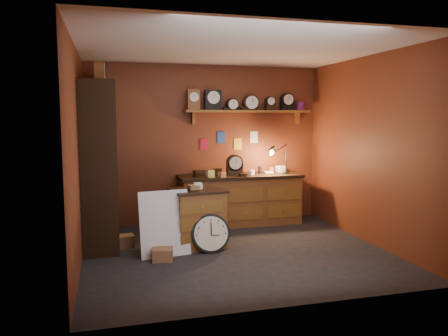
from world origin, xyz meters
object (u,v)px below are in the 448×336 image
workbench (240,197)px  low_cabinet (198,216)px  big_round_clock (211,233)px  shelving_unit (97,157)px

workbench → low_cabinet: (-0.96, -1.10, -0.03)m
big_round_clock → workbench: bearing=58.9°
workbench → big_round_clock: workbench is taller
workbench → low_cabinet: bearing=-131.2°
shelving_unit → workbench: shelving_unit is taller
workbench → big_round_clock: size_ratio=3.97×
workbench → shelving_unit: bearing=-167.9°
shelving_unit → low_cabinet: (1.35, -0.60, -0.81)m
low_cabinet → big_round_clock: size_ratio=1.71×
low_cabinet → big_round_clock: (0.11, -0.31, -0.18)m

